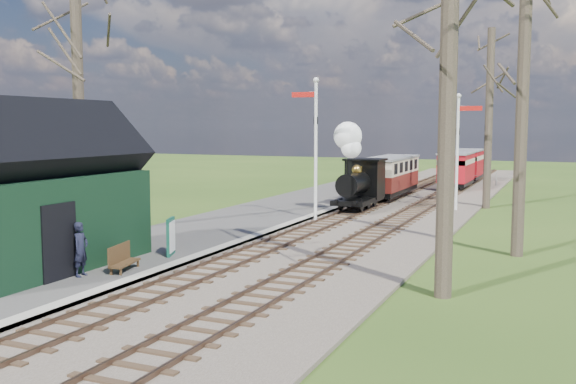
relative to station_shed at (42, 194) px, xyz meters
The scene contains 19 objects.
ground 6.29m from the station_shed, 42.94° to the right, with size 140.00×140.00×0.00m, color #2A4916.
distant_hills 63.40m from the station_shed, 84.61° to the left, with size 114.40×48.00×22.02m.
ballast_bed 18.98m from the station_shed, 72.73° to the left, with size 8.00×60.00×0.10m, color brown.
track_near 18.63m from the station_shed, 76.57° to the left, with size 1.60×60.00×0.15m.
track_far 19.40m from the station_shed, 69.04° to the left, with size 1.60×60.00×0.15m.
platform 10.26m from the station_shed, 85.44° to the left, with size 5.00×44.00×0.20m, color #474442.
coping_strip 10.69m from the station_shed, 72.79° to the left, with size 0.40×44.00×0.21m, color #B2AD9E.
station_shed is the anchor object (origin of this frame).
semaphore_near 12.58m from the station_shed, 73.62° to the left, with size 1.22×0.24×6.22m.
semaphore_far 20.01m from the station_shed, 64.28° to the left, with size 1.22×0.24×5.72m.
bare_trees 8.81m from the station_shed, 47.30° to the left, with size 15.51×22.39×12.00m.
fence_line 32.38m from the station_shed, 81.83° to the left, with size 12.60×0.08×1.00m.
locomotive 16.43m from the station_shed, 74.88° to the left, with size 1.66×3.88×4.16m.
coach 22.35m from the station_shed, 78.91° to the left, with size 1.94×6.66×2.04m.
red_carriage_a 29.71m from the station_shed, 76.57° to the left, with size 1.85×4.58×1.95m.
red_carriage_b 35.08m from the station_shed, 78.66° to the left, with size 1.85×4.58×1.95m.
sign_board 3.97m from the station_shed, 50.26° to the left, with size 0.36×0.77×1.16m.
bench 2.92m from the station_shed, 12.57° to the left, with size 0.62×1.32×0.73m.
person 2.23m from the station_shed, 14.80° to the right, with size 0.53×0.35×1.45m, color black.
Camera 1 is at (9.15, -9.61, 4.20)m, focal length 40.00 mm.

